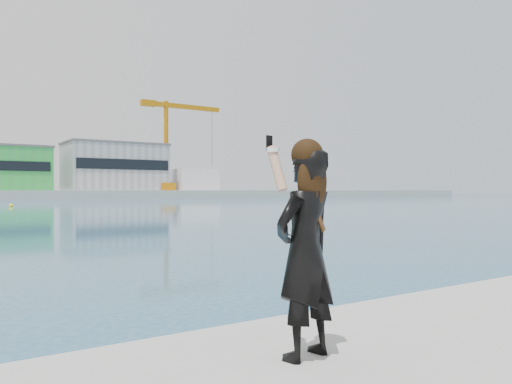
# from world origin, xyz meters

# --- Properties ---
(warehouse_grey_right) EXTENTS (25.50, 15.35, 12.50)m
(warehouse_grey_right) POSITION_xyz_m (40.00, 127.98, 8.26)
(warehouse_grey_right) COLOR gray
(warehouse_grey_right) RESTS_ON far_quay
(ancillary_shed) EXTENTS (12.00, 10.00, 6.00)m
(ancillary_shed) POSITION_xyz_m (62.00, 126.00, 5.00)
(ancillary_shed) COLOR silver
(ancillary_shed) RESTS_ON far_quay
(dock_crane) EXTENTS (23.00, 4.00, 24.00)m
(dock_crane) POSITION_xyz_m (53.20, 122.00, 15.07)
(dock_crane) COLOR #C8760B
(dock_crane) RESTS_ON far_quay
(flagpole_right) EXTENTS (1.28, 0.16, 8.00)m
(flagpole_right) POSITION_xyz_m (22.09, 121.00, 6.54)
(flagpole_right) COLOR silver
(flagpole_right) RESTS_ON far_quay
(buoy_near) EXTENTS (0.50, 0.50, 0.50)m
(buoy_near) POSITION_xyz_m (6.99, 65.92, 0.00)
(buoy_near) COLOR #FFFE0D
(buoy_near) RESTS_ON ground
(woman) EXTENTS (0.67, 0.51, 1.75)m
(woman) POSITION_xyz_m (0.61, -0.18, 1.68)
(woman) COLOR black
(woman) RESTS_ON near_quay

